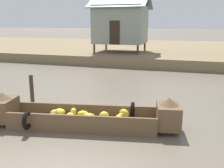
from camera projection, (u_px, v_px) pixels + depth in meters
The scene contains 5 objects.
ground_plane at pixel (122, 82), 13.39m from camera, with size 300.00×300.00×0.00m, color #665B4C.
riverbank_strip at pixel (158, 50), 26.50m from camera, with size 160.00×20.00×0.72m, color #7F6B4C.
banana_boat at pixel (83, 116), 7.55m from camera, with size 5.69×2.29×0.99m.
stilt_house_left at pixel (121, 24), 20.76m from camera, with size 4.65×3.82×4.62m.
mooring_post at pixel (32, 91), 9.26m from camera, with size 0.14×0.14×1.22m, color #423323.
Camera 1 is at (3.46, -2.59, 3.02)m, focal length 40.84 mm.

